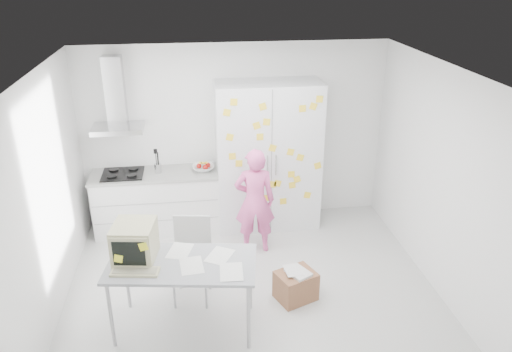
{
  "coord_description": "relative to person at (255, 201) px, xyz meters",
  "views": [
    {
      "loc": [
        -0.63,
        -5.04,
        3.79
      ],
      "look_at": [
        0.15,
        0.73,
        1.22
      ],
      "focal_mm": 35.0,
      "sensor_mm": 36.0,
      "label": 1
    }
  ],
  "objects": [
    {
      "name": "cardboard_box",
      "position": [
        0.34,
        -1.17,
        -0.57
      ],
      "size": [
        0.55,
        0.5,
        0.39
      ],
      "rotation": [
        0.0,
        0.0,
        0.39
      ],
      "color": "brown",
      "rests_on": "ground"
    },
    {
      "name": "counter_run",
      "position": [
        -1.36,
        0.76,
        -0.28
      ],
      "size": [
        1.84,
        0.63,
        1.28
      ],
      "color": "white",
      "rests_on": "ground"
    },
    {
      "name": "tall_cabinet",
      "position": [
        0.29,
        0.73,
        0.35
      ],
      "size": [
        1.5,
        0.68,
        2.2
      ],
      "color": "silver",
      "rests_on": "ground"
    },
    {
      "name": "floor",
      "position": [
        -0.16,
        -0.94,
        -0.76
      ],
      "size": [
        4.5,
        4.0,
        0.02
      ],
      "primitive_type": "cube",
      "color": "silver",
      "rests_on": "ground"
    },
    {
      "name": "chair",
      "position": [
        -0.87,
        -0.92,
        -0.18
      ],
      "size": [
        0.53,
        0.53,
        1.02
      ],
      "rotation": [
        0.0,
        0.0,
        -0.16
      ],
      "color": "#B1B1AE",
      "rests_on": "ground"
    },
    {
      "name": "ceiling",
      "position": [
        -0.16,
        -0.94,
        1.95
      ],
      "size": [
        4.5,
        4.0,
        0.02
      ],
      "primitive_type": "cube",
      "color": "white",
      "rests_on": "walls"
    },
    {
      "name": "walls",
      "position": [
        -0.16,
        -0.22,
        0.6
      ],
      "size": [
        4.52,
        4.01,
        2.7
      ],
      "color": "white",
      "rests_on": "ground"
    },
    {
      "name": "person",
      "position": [
        0.0,
        0.0,
        0.0
      ],
      "size": [
        0.58,
        0.41,
        1.51
      ],
      "primitive_type": "imported",
      "rotation": [
        0.0,
        0.0,
        3.06
      ],
      "color": "#E759A1",
      "rests_on": "ground"
    },
    {
      "name": "desk",
      "position": [
        -1.28,
        -1.4,
        0.19
      ],
      "size": [
        1.65,
        1.0,
        1.24
      ],
      "rotation": [
        0.0,
        0.0,
        -0.15
      ],
      "color": "#91949A",
      "rests_on": "ground"
    },
    {
      "name": "range_hood",
      "position": [
        -1.81,
        0.89,
        1.21
      ],
      "size": [
        0.7,
        0.48,
        1.01
      ],
      "color": "silver",
      "rests_on": "walls"
    }
  ]
}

